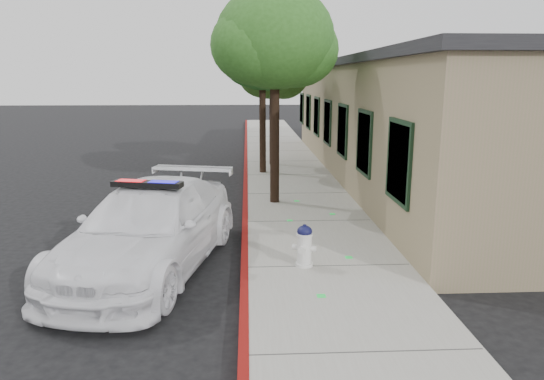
{
  "coord_description": "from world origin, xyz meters",
  "views": [
    {
      "loc": [
        0.14,
        -8.68,
        3.59
      ],
      "look_at": [
        0.64,
        1.31,
        1.32
      ],
      "focal_mm": 32.71,
      "sensor_mm": 36.0,
      "label": 1
    }
  ],
  "objects_px": {
    "clapboard_building": "(429,119)",
    "street_tree_near": "(275,43)",
    "police_car": "(150,228)",
    "street_tree_mid": "(262,60)",
    "street_tree_far": "(273,75)",
    "fire_hydrant": "(304,245)"
  },
  "relations": [
    {
      "from": "police_car",
      "to": "street_tree_far",
      "type": "relative_size",
      "value": 1.24
    },
    {
      "from": "street_tree_near",
      "to": "fire_hydrant",
      "type": "bearing_deg",
      "value": -86.83
    },
    {
      "from": "clapboard_building",
      "to": "street_tree_near",
      "type": "xyz_separation_m",
      "value": [
        -5.79,
        -4.03,
        2.37
      ]
    },
    {
      "from": "fire_hydrant",
      "to": "street_tree_near",
      "type": "xyz_separation_m",
      "value": [
        -0.27,
        4.94,
        3.95
      ]
    },
    {
      "from": "street_tree_near",
      "to": "street_tree_mid",
      "type": "distance_m",
      "value": 4.6
    },
    {
      "from": "police_car",
      "to": "fire_hydrant",
      "type": "height_order",
      "value": "police_car"
    },
    {
      "from": "street_tree_far",
      "to": "fire_hydrant",
      "type": "bearing_deg",
      "value": -89.9
    },
    {
      "from": "police_car",
      "to": "fire_hydrant",
      "type": "xyz_separation_m",
      "value": [
        2.91,
        -0.4,
        -0.25
      ]
    },
    {
      "from": "street_tree_near",
      "to": "street_tree_mid",
      "type": "height_order",
      "value": "street_tree_near"
    },
    {
      "from": "clapboard_building",
      "to": "street_tree_far",
      "type": "xyz_separation_m",
      "value": [
        -5.54,
        2.23,
        1.59
      ]
    },
    {
      "from": "clapboard_building",
      "to": "street_tree_near",
      "type": "distance_m",
      "value": 7.44
    },
    {
      "from": "police_car",
      "to": "street_tree_mid",
      "type": "relative_size",
      "value": 1.09
    },
    {
      "from": "clapboard_building",
      "to": "police_car",
      "type": "relative_size",
      "value": 3.55
    },
    {
      "from": "clapboard_building",
      "to": "police_car",
      "type": "height_order",
      "value": "clapboard_building"
    },
    {
      "from": "street_tree_mid",
      "to": "street_tree_far",
      "type": "xyz_separation_m",
      "value": [
        0.45,
        1.67,
        -0.51
      ]
    },
    {
      "from": "street_tree_mid",
      "to": "clapboard_building",
      "type": "bearing_deg",
      "value": -5.34
    },
    {
      "from": "street_tree_near",
      "to": "street_tree_far",
      "type": "bearing_deg",
      "value": 87.67
    },
    {
      "from": "police_car",
      "to": "fire_hydrant",
      "type": "relative_size",
      "value": 7.36
    },
    {
      "from": "street_tree_mid",
      "to": "street_tree_near",
      "type": "bearing_deg",
      "value": -87.55
    },
    {
      "from": "street_tree_far",
      "to": "street_tree_mid",
      "type": "bearing_deg",
      "value": -105.12
    },
    {
      "from": "street_tree_near",
      "to": "street_tree_mid",
      "type": "relative_size",
      "value": 1.08
    },
    {
      "from": "street_tree_mid",
      "to": "street_tree_far",
      "type": "relative_size",
      "value": 1.14
    }
  ]
}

